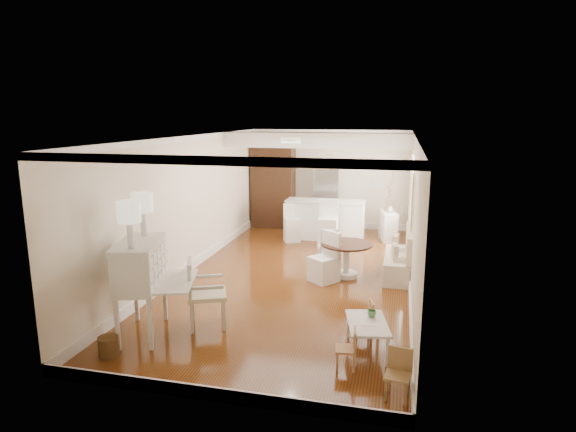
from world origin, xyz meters
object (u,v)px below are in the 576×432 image
at_px(fridge, 338,199).
at_px(sideboard, 388,226).
at_px(kids_chair_a, 346,348).
at_px(dining_table, 346,260).
at_px(wicker_basket, 108,346).
at_px(bar_stool_right, 328,224).
at_px(kids_table, 367,337).
at_px(bar_stool_left, 292,223).
at_px(breakfast_counter, 325,220).
at_px(kids_chair_b, 363,319).
at_px(slip_chair_far, 328,246).
at_px(slip_chair_near, 324,257).
at_px(secretary_bureau, 141,288).
at_px(pantry_cabinet, 273,188).
at_px(gustavian_armchair, 207,293).
at_px(kids_chair_c, 398,375).

xyz_separation_m(fridge, sideboard, (1.42, -0.79, -0.53)).
distance_m(kids_chair_a, dining_table, 3.61).
distance_m(wicker_basket, bar_stool_right, 6.51).
bearing_deg(fridge, kids_table, -79.29).
height_order(wicker_basket, bar_stool_left, bar_stool_left).
bearing_deg(breakfast_counter, dining_table, -72.96).
distance_m(kids_chair_b, fridge, 6.73).
bearing_deg(slip_chair_far, sideboard, -131.65).
bearing_deg(kids_table, slip_chair_near, 111.03).
xyz_separation_m(dining_table, bar_stool_left, (-1.68, 2.44, 0.14)).
height_order(secretary_bureau, kids_chair_a, secretary_bureau).
relative_size(kids_table, pantry_cabinet, 0.38).
distance_m(kids_chair_a, fridge, 7.65).
height_order(gustavian_armchair, kids_chair_c, gustavian_armchair).
relative_size(bar_stool_right, pantry_cabinet, 0.50).
bearing_deg(kids_chair_b, bar_stool_right, -178.80).
distance_m(kids_table, breakfast_counter, 6.19).
height_order(dining_table, bar_stool_right, bar_stool_right).
relative_size(secretary_bureau, sideboard, 1.83).
bearing_deg(kids_chair_a, gustavian_armchair, -116.49).
height_order(dining_table, fridge, fridge).
bearing_deg(kids_chair_b, sideboard, 164.72).
bearing_deg(slip_chair_far, bar_stool_right, -96.61).
relative_size(dining_table, pantry_cabinet, 0.44).
distance_m(fridge, sideboard, 1.71).
bearing_deg(kids_chair_c, secretary_bureau, 176.69).
height_order(kids_chair_b, breakfast_counter, breakfast_counter).
distance_m(slip_chair_far, bar_stool_right, 1.48).
bearing_deg(secretary_bureau, sideboard, 46.36).
distance_m(gustavian_armchair, bar_stool_left, 5.24).
height_order(kids_chair_c, dining_table, dining_table).
distance_m(bar_stool_right, fridge, 1.84).
xyz_separation_m(wicker_basket, pantry_cabinet, (0.16, 8.00, 1.01)).
relative_size(kids_table, slip_chair_far, 1.06).
relative_size(kids_chair_a, kids_chair_c, 0.93).
bearing_deg(pantry_cabinet, kids_table, -65.43).
distance_m(kids_chair_a, pantry_cabinet, 8.20).
bearing_deg(sideboard, kids_chair_a, -106.26).
bearing_deg(dining_table, breakfast_counter, 107.04).
height_order(kids_chair_c, bar_stool_left, bar_stool_left).
relative_size(breakfast_counter, bar_stool_left, 2.11).
bearing_deg(dining_table, kids_chair_c, -75.49).
relative_size(kids_chair_a, bar_stool_left, 0.56).
xyz_separation_m(kids_chair_b, sideboard, (0.17, 5.79, 0.09)).
height_order(secretary_bureau, wicker_basket, secretary_bureau).
distance_m(wicker_basket, kids_table, 3.52).
distance_m(kids_table, bar_stool_right, 5.41).
distance_m(kids_table, kids_chair_b, 0.47).
xyz_separation_m(secretary_bureau, gustavian_armchair, (0.82, 0.50, -0.19)).
bearing_deg(pantry_cabinet, secretary_bureau, -90.39).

